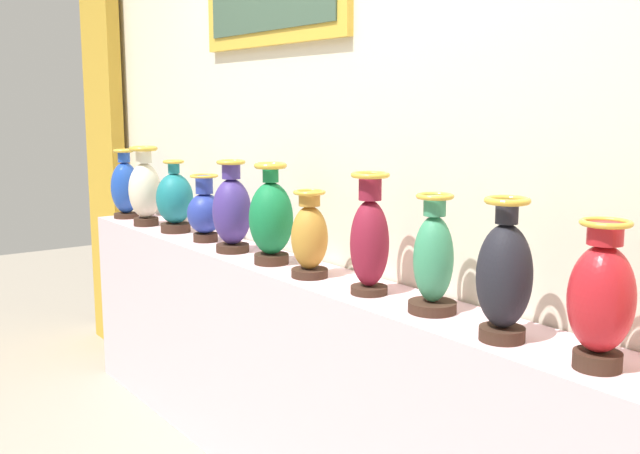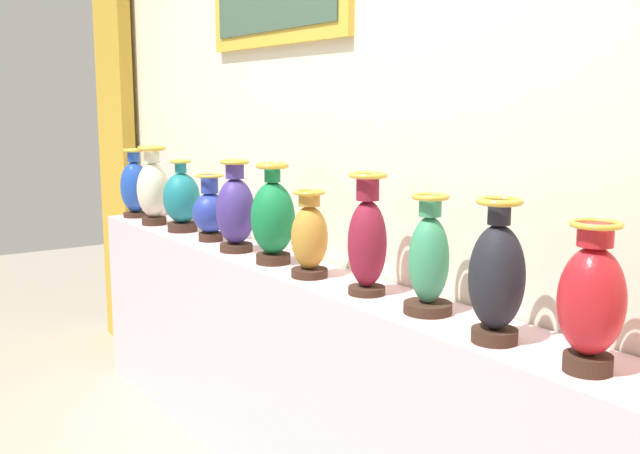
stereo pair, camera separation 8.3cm
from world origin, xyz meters
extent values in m
cube|color=beige|center=(0.00, 0.00, 0.46)|extent=(3.85, 0.31, 0.93)
cube|color=beige|center=(0.00, 0.22, 1.35)|extent=(5.84, 0.10, 2.70)
cube|color=gold|center=(-2.46, 0.10, 1.21)|extent=(0.46, 0.08, 2.42)
cylinder|color=#382319|center=(-1.80, -0.04, 0.94)|extent=(0.14, 0.14, 0.03)
ellipsoid|color=#1E47B2|center=(-1.80, -0.04, 1.10)|extent=(0.16, 0.16, 0.29)
cylinder|color=#1E47B2|center=(-1.80, -0.04, 1.27)|extent=(0.07, 0.07, 0.06)
torus|color=gold|center=(-1.80, -0.04, 1.30)|extent=(0.11, 0.11, 0.02)
cylinder|color=#382319|center=(-1.49, -0.05, 0.95)|extent=(0.13, 0.13, 0.04)
ellipsoid|color=beige|center=(-1.49, -0.05, 1.11)|extent=(0.17, 0.17, 0.29)
cylinder|color=beige|center=(-1.49, -0.05, 1.29)|extent=(0.08, 0.08, 0.08)
torus|color=gold|center=(-1.49, -0.05, 1.33)|extent=(0.15, 0.15, 0.02)
cylinder|color=#382319|center=(-1.21, -0.02, 0.95)|extent=(0.15, 0.15, 0.04)
ellipsoid|color=#19727A|center=(-1.21, -0.02, 1.10)|extent=(0.18, 0.18, 0.25)
cylinder|color=#19727A|center=(-1.21, -0.02, 1.25)|extent=(0.06, 0.06, 0.06)
torus|color=gold|center=(-1.21, -0.02, 1.28)|extent=(0.10, 0.10, 0.02)
cylinder|color=#382319|center=(-0.89, -0.01, 0.95)|extent=(0.11, 0.11, 0.04)
ellipsoid|color=#263899|center=(-0.89, -0.01, 1.06)|extent=(0.17, 0.17, 0.19)
cylinder|color=#263899|center=(-0.89, -0.01, 1.19)|extent=(0.08, 0.08, 0.08)
torus|color=gold|center=(-0.89, -0.01, 1.23)|extent=(0.13, 0.13, 0.01)
cylinder|color=#382319|center=(-0.60, -0.03, 0.94)|extent=(0.14, 0.14, 0.03)
ellipsoid|color=#3F2D7F|center=(-0.60, -0.03, 1.10)|extent=(0.17, 0.17, 0.28)
cylinder|color=#3F2D7F|center=(-0.60, -0.03, 1.28)|extent=(0.08, 0.08, 0.07)
torus|color=gold|center=(-0.60, -0.03, 1.32)|extent=(0.12, 0.12, 0.02)
cylinder|color=#382319|center=(-0.29, -0.03, 0.95)|extent=(0.14, 0.14, 0.04)
ellipsoid|color=#14723D|center=(-0.29, -0.03, 1.11)|extent=(0.18, 0.18, 0.29)
cylinder|color=#14723D|center=(-0.29, -0.03, 1.29)|extent=(0.06, 0.06, 0.07)
torus|color=gold|center=(-0.29, -0.03, 1.32)|extent=(0.13, 0.13, 0.02)
cylinder|color=#382319|center=(-0.01, -0.04, 0.94)|extent=(0.14, 0.14, 0.03)
ellipsoid|color=#B27F2D|center=(-0.01, -0.04, 1.08)|extent=(0.14, 0.14, 0.24)
cylinder|color=#B27F2D|center=(-0.01, -0.04, 1.22)|extent=(0.08, 0.08, 0.05)
torus|color=gold|center=(-0.01, -0.04, 1.24)|extent=(0.12, 0.12, 0.01)
cylinder|color=#382319|center=(0.31, -0.02, 0.94)|extent=(0.13, 0.13, 0.03)
ellipsoid|color=maroon|center=(0.31, -0.02, 1.10)|extent=(0.13, 0.13, 0.29)
cylinder|color=maroon|center=(0.31, -0.02, 1.29)|extent=(0.08, 0.08, 0.08)
torus|color=gold|center=(0.31, -0.02, 1.33)|extent=(0.13, 0.13, 0.02)
cylinder|color=#382319|center=(0.60, -0.01, 0.94)|extent=(0.15, 0.15, 0.03)
ellipsoid|color=#388C60|center=(0.60, -0.01, 1.09)|extent=(0.12, 0.12, 0.27)
cylinder|color=#388C60|center=(0.60, -0.01, 1.26)|extent=(0.07, 0.07, 0.06)
torus|color=gold|center=(0.60, -0.01, 1.29)|extent=(0.11, 0.11, 0.02)
cylinder|color=#382319|center=(0.91, -0.05, 0.95)|extent=(0.13, 0.13, 0.04)
ellipsoid|color=black|center=(0.91, -0.05, 1.11)|extent=(0.15, 0.15, 0.28)
cylinder|color=black|center=(0.91, -0.05, 1.28)|extent=(0.06, 0.06, 0.06)
torus|color=gold|center=(0.91, -0.05, 1.31)|extent=(0.12, 0.12, 0.02)
cylinder|color=#382319|center=(1.19, -0.04, 0.95)|extent=(0.12, 0.12, 0.04)
ellipsoid|color=red|center=(1.19, -0.04, 1.10)|extent=(0.16, 0.16, 0.26)
cylinder|color=red|center=(1.19, -0.04, 1.26)|extent=(0.08, 0.08, 0.05)
torus|color=gold|center=(1.19, -0.04, 1.29)|extent=(0.12, 0.12, 0.01)
camera|label=1|loc=(2.18, -1.59, 1.56)|focal=41.63mm
camera|label=2|loc=(2.23, -1.53, 1.56)|focal=41.63mm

